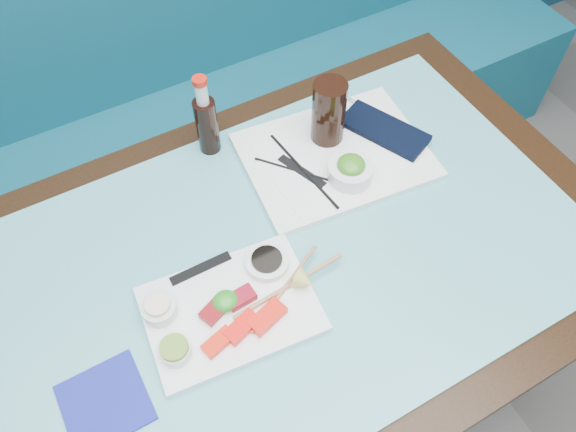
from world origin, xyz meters
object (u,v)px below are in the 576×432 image
sashimi_plate (231,309)px  cola_bottle_body (207,126)px  dining_table (290,275)px  cola_glass (329,112)px  blue_napkin (105,403)px  booth_bench (168,126)px  serving_tray (335,156)px  seaweed_bowl (350,172)px

sashimi_plate → cola_bottle_body: 0.43m
dining_table → cola_glass: bearing=45.2°
cola_glass → cola_bottle_body: 0.28m
cola_bottle_body → blue_napkin: (-0.41, -0.45, -0.07)m
dining_table → sashimi_plate: (-0.16, -0.06, 0.10)m
booth_bench → cola_glass: bearing=-69.5°
serving_tray → blue_napkin: (-0.65, -0.28, -0.00)m
serving_tray → seaweed_bowl: 0.08m
serving_tray → cola_bottle_body: cola_bottle_body is taller
dining_table → cola_bottle_body: 0.38m
booth_bench → cola_bottle_body: 0.67m
sashimi_plate → cola_glass: bearing=42.2°
cola_glass → serving_tray: bearing=-100.3°
serving_tray → blue_napkin: 0.71m
sashimi_plate → seaweed_bowl: (0.37, 0.16, 0.03)m
cola_glass → blue_napkin: cola_glass is taller
dining_table → sashimi_plate: bearing=-160.0°
dining_table → sashimi_plate: size_ratio=4.37×
sashimi_plate → seaweed_bowl: seaweed_bowl is taller
booth_bench → serving_tray: bearing=-71.8°
blue_napkin → seaweed_bowl: bearing=18.2°
booth_bench → sashimi_plate: bearing=-100.2°
sashimi_plate → blue_napkin: size_ratio=2.25×
sashimi_plate → booth_bench: bearing=85.4°
dining_table → cola_bottle_body: (-0.02, 0.34, 0.16)m
booth_bench → seaweed_bowl: bearing=-74.3°
serving_tray → seaweed_bowl: size_ratio=4.14×
serving_tray → cola_glass: (0.01, 0.05, 0.09)m
seaweed_bowl → cola_bottle_body: size_ratio=0.70×
booth_bench → cola_bottle_body: bearing=-92.4°
dining_table → cola_bottle_body: bearing=93.4°
blue_napkin → serving_tray: bearing=23.7°
cola_glass → cola_bottle_body: cola_glass is taller
seaweed_bowl → blue_napkin: seaweed_bowl is taller
sashimi_plate → cola_glass: size_ratio=2.03×
serving_tray → blue_napkin: serving_tray is taller
cola_glass → blue_napkin: size_ratio=1.11×
sashimi_plate → cola_bottle_body: size_ratio=2.24×
booth_bench → dining_table: (0.00, -0.84, 0.29)m
seaweed_bowl → cola_bottle_body: 0.34m
serving_tray → booth_bench: bearing=114.1°
cola_bottle_body → blue_napkin: size_ratio=1.01×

